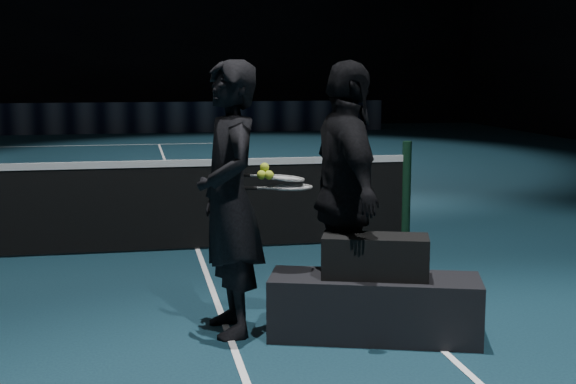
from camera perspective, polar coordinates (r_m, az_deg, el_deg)
name	(u,v)px	position (r m, az deg, el deg)	size (l,w,h in m)	color
net_post_right	(406,191)	(8.86, 8.40, 0.05)	(0.10, 0.10, 1.10)	black
sponsor_backdrop	(7,119)	(24.05, -19.36, 4.91)	(22.00, 0.15, 0.90)	black
player_bench	(374,307)	(5.73, 6.16, -8.14)	(1.47, 0.49, 0.44)	black
racket_bag	(375,256)	(5.64, 6.22, -4.56)	(0.73, 0.31, 0.29)	black
bag_signature	(382,262)	(5.49, 6.72, -4.94)	(0.34, 0.00, 0.10)	white
player_a	(230,199)	(5.66, -4.18, -0.50)	(0.71, 0.47, 1.95)	black
player_b	(347,196)	(5.80, 4.22, -0.28)	(1.14, 0.47, 1.95)	black
racket_lower	(292,187)	(5.71, 0.32, 0.35)	(0.68, 0.22, 0.03)	black
racket_upper	(285,178)	(5.73, -0.24, 1.00)	(0.68, 0.22, 0.03)	black
tennis_balls	(265,173)	(5.67, -1.64, 1.39)	(0.12, 0.10, 0.12)	gold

